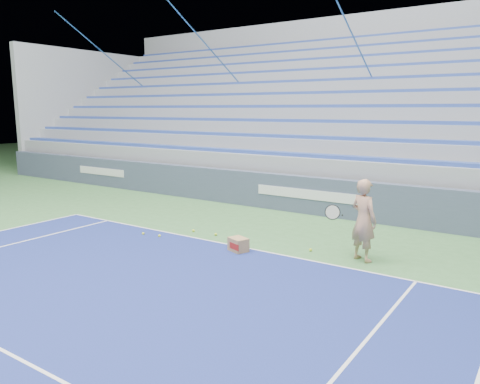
# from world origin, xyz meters

# --- Properties ---
(sponsor_barrier) EXTENTS (30.00, 0.32, 1.10)m
(sponsor_barrier) POSITION_xyz_m (0.00, 15.88, 0.55)
(sponsor_barrier) COLOR #3F4A61
(sponsor_barrier) RESTS_ON ground
(bleachers) EXTENTS (31.00, 9.15, 7.30)m
(bleachers) POSITION_xyz_m (0.00, 21.60, 2.36)
(bleachers) COLOR #909498
(bleachers) RESTS_ON ground
(tennis_player) EXTENTS (0.97, 0.92, 1.68)m
(tennis_player) POSITION_xyz_m (2.88, 12.52, 0.84)
(tennis_player) COLOR tan
(tennis_player) RESTS_ON ground
(ball_box) EXTENTS (0.49, 0.44, 0.31)m
(ball_box) POSITION_xyz_m (0.45, 11.60, 0.15)
(ball_box) COLOR #A57D4F
(ball_box) RESTS_ON ground
(tennis_ball_0) EXTENTS (0.07, 0.07, 0.07)m
(tennis_ball_0) POSITION_xyz_m (-1.77, 11.48, 0.03)
(tennis_ball_0) COLOR #D7E82F
(tennis_ball_0) RESTS_ON ground
(tennis_ball_1) EXTENTS (0.07, 0.07, 0.07)m
(tennis_ball_1) POSITION_xyz_m (-2.24, 11.40, 0.03)
(tennis_ball_1) COLOR #D7E82F
(tennis_ball_1) RESTS_ON ground
(tennis_ball_2) EXTENTS (0.07, 0.07, 0.07)m
(tennis_ball_2) POSITION_xyz_m (1.75, 12.49, 0.03)
(tennis_ball_2) COLOR #D7E82F
(tennis_ball_2) RESTS_ON ground
(tennis_ball_3) EXTENTS (0.07, 0.07, 0.07)m
(tennis_ball_3) POSITION_xyz_m (-0.73, 12.35, 0.03)
(tennis_ball_3) COLOR #D7E82F
(tennis_ball_3) RESTS_ON ground
(tennis_ball_4) EXTENTS (0.07, 0.07, 0.07)m
(tennis_ball_4) POSITION_xyz_m (-1.41, 12.32, 0.03)
(tennis_ball_4) COLOR #D7E82F
(tennis_ball_4) RESTS_ON ground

